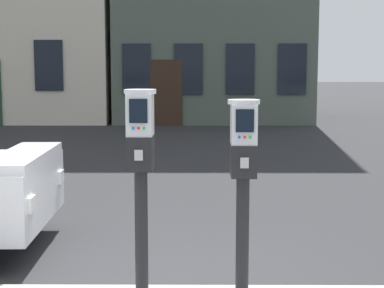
% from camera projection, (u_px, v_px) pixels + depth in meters
% --- Properties ---
extents(parking_meter_near_kerb, '(0.22, 0.25, 1.53)m').
position_uv_depth(parking_meter_near_kerb, '(141.00, 160.00, 4.07)').
color(parking_meter_near_kerb, black).
rests_on(parking_meter_near_kerb, sidewalk_slab).
extents(parking_meter_twin_adjacent, '(0.22, 0.25, 1.46)m').
position_uv_depth(parking_meter_twin_adjacent, '(243.00, 167.00, 4.07)').
color(parking_meter_twin_adjacent, black).
rests_on(parking_meter_twin_adjacent, sidewalk_slab).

